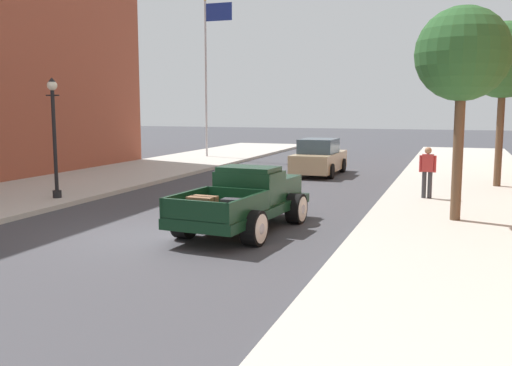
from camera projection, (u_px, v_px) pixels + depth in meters
ground_plane at (154, 236)px, 13.63m from camera, size 140.00×140.00×0.00m
sidewalk_right at (478, 260)px, 11.24m from camera, size 5.50×64.00×0.15m
hotrod_truck_dark_green at (248, 199)px, 14.42m from camera, size 2.47×5.04×1.58m
car_background_tan at (319, 158)px, 25.88m from camera, size 1.90×4.31×1.65m
pedestrian_sidewalk_right at (428, 169)px, 18.28m from camera, size 0.53×0.22×1.65m
street_lamp_near at (54, 129)px, 18.19m from camera, size 0.50×0.32×3.85m
flagpole at (209, 60)px, 33.26m from camera, size 1.74×0.16×9.16m
street_tree_nearest at (463, 55)px, 14.30m from camera, size 2.38×2.38×5.44m
street_tree_second at (504, 61)px, 20.61m from camera, size 2.76×2.76×6.00m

